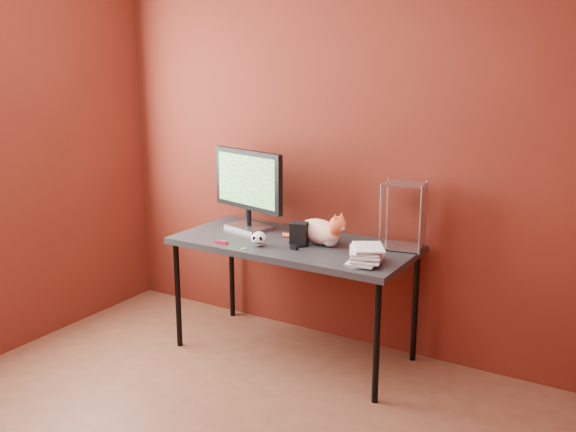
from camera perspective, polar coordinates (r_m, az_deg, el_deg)
The scene contains 11 objects.
room at distance 2.66m, azimuth -11.72°, elevation 4.62°, with size 3.52×3.52×2.61m.
desk at distance 4.00m, azimuth 0.51°, elevation -2.97°, with size 1.50×0.70×0.75m.
monitor at distance 4.22m, azimuth -3.57°, elevation 2.73°, with size 0.60×0.26×0.53m.
cat at distance 3.93m, azimuth 2.84°, elevation -1.36°, with size 0.47×0.27×0.22m.
skull_mug at distance 3.88m, azimuth -2.60°, elevation -2.04°, with size 0.09×0.10×0.09m.
speaker at distance 3.89m, azimuth 0.99°, elevation -1.67°, with size 0.12×0.12×0.14m.
book_stack at distance 3.49m, azimuth 5.96°, elevation 4.48°, with size 0.25×0.27×1.09m.
wire_rack at distance 3.86m, azimuth 10.22°, elevation 0.04°, with size 0.26×0.23×0.40m.
pocket_knife at distance 3.96m, azimuth -5.94°, elevation -2.34°, with size 0.09×0.02×0.02m, color #A30C24.
black_gadget at distance 3.82m, azimuth 0.55°, elevation -2.85°, with size 0.05×0.03×0.02m, color black.
washer at distance 3.84m, azimuth -3.93°, elevation -2.91°, with size 0.04×0.04×0.00m, color #A1A0A5.
Camera 1 is at (1.79, -1.93, 1.86)m, focal length 40.00 mm.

